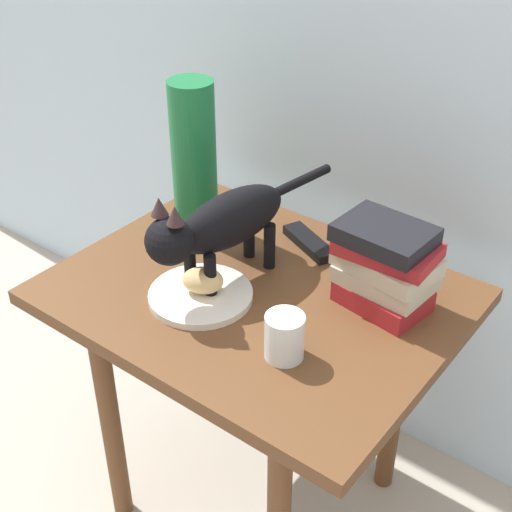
{
  "coord_description": "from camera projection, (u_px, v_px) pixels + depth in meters",
  "views": [
    {
      "loc": [
        0.69,
        -0.9,
        1.44
      ],
      "look_at": [
        0.0,
        0.0,
        0.7
      ],
      "focal_mm": 50.05,
      "sensor_mm": 36.0,
      "label": 1
    }
  ],
  "objects": [
    {
      "name": "tv_remote",
      "position": [
        309.0,
        242.0,
        1.53
      ],
      "size": [
        0.16,
        0.1,
        0.02
      ],
      "primitive_type": "cube",
      "rotation": [
        0.0,
        0.0,
        -0.41
      ],
      "color": "black",
      "rests_on": "side_table"
    },
    {
      "name": "book_stack",
      "position": [
        385.0,
        265.0,
        1.32
      ],
      "size": [
        0.19,
        0.15,
        0.17
      ],
      "color": "maroon",
      "rests_on": "side_table"
    },
    {
      "name": "bread_roll",
      "position": [
        203.0,
        280.0,
        1.37
      ],
      "size": [
        0.1,
        0.09,
        0.05
      ],
      "primitive_type": "ellipsoid",
      "rotation": [
        0.0,
        0.0,
        0.46
      ],
      "color": "#E0BC7A",
      "rests_on": "plate"
    },
    {
      "name": "cat",
      "position": [
        220.0,
        224.0,
        1.36
      ],
      "size": [
        0.13,
        0.48,
        0.23
      ],
      "color": "black",
      "rests_on": "side_table"
    },
    {
      "name": "plate",
      "position": [
        201.0,
        295.0,
        1.38
      ],
      "size": [
        0.2,
        0.2,
        0.01
      ],
      "primitive_type": "cylinder",
      "color": "silver",
      "rests_on": "side_table"
    },
    {
      "name": "candle_jar",
      "position": [
        284.0,
        339.0,
        1.22
      ],
      "size": [
        0.07,
        0.07,
        0.08
      ],
      "color": "silver",
      "rests_on": "side_table"
    },
    {
      "name": "side_table",
      "position": [
        256.0,
        326.0,
        1.46
      ],
      "size": [
        0.77,
        0.6,
        0.62
      ],
      "color": "brown",
      "rests_on": "ground"
    },
    {
      "name": "ground_plane",
      "position": [
        256.0,
        494.0,
        1.74
      ],
      "size": [
        6.0,
        6.0,
        0.0
      ],
      "primitive_type": "plane",
      "color": "#B2A899"
    },
    {
      "name": "green_vase",
      "position": [
        194.0,
        157.0,
        1.52
      ],
      "size": [
        0.1,
        0.1,
        0.34
      ],
      "primitive_type": "cylinder",
      "color": "#196B38",
      "rests_on": "side_table"
    }
  ]
}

